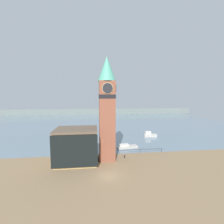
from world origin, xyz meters
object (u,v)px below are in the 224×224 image
at_px(boat_far, 150,135).
at_px(clock_tower, 107,106).
at_px(boat_near, 127,146).
at_px(pier_building, 77,145).
at_px(mooring_bollard_near, 125,156).

bearing_deg(boat_far, clock_tower, -132.26).
distance_m(clock_tower, boat_near, 16.24).
bearing_deg(pier_building, boat_far, 38.44).
relative_size(clock_tower, pier_building, 2.56).
xyz_separation_m(clock_tower, boat_near, (6.56, 7.45, -12.86)).
distance_m(boat_near, boat_far, 16.75).
distance_m(boat_near, mooring_bollard_near, 7.50).
relative_size(pier_building, boat_near, 1.52).
relative_size(pier_building, mooring_bollard_near, 14.16).
height_order(clock_tower, boat_near, clock_tower).
bearing_deg(mooring_bollard_near, boat_near, 73.96).
bearing_deg(boat_far, boat_near, -133.44).
xyz_separation_m(boat_near, mooring_bollard_near, (-2.07, -7.20, -0.12)).
height_order(boat_near, boat_far, boat_far).
height_order(boat_far, mooring_bollard_near, boat_far).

